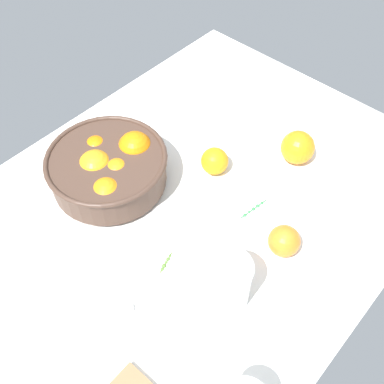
{
  "coord_description": "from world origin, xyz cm",
  "views": [
    {
      "loc": [
        -43.48,
        -43.54,
        85.27
      ],
      "look_at": [
        3.59,
        -0.81,
        5.78
      ],
      "focal_mm": 42.92,
      "sensor_mm": 36.0,
      "label": 1
    }
  ],
  "objects": [
    {
      "name": "ground_plane",
      "position": [
        0.0,
        0.0,
        -1.5
      ],
      "size": [
        126.07,
        86.98,
        3.0
      ],
      "primitive_type": "cube",
      "color": "white"
    },
    {
      "name": "loose_orange_1",
      "position": [
        8.23,
        -22.83,
        3.46
      ],
      "size": [
        6.91,
        6.91,
        6.91
      ],
      "primitive_type": "sphere",
      "color": "orange",
      "rests_on": "ground_plane"
    },
    {
      "name": "fruit_bowl",
      "position": [
        -3.91,
        18.56,
        5.3
      ],
      "size": [
        28.22,
        28.22,
        11.09
      ],
      "color": "#473328",
      "rests_on": "ground_plane"
    },
    {
      "name": "loose_orange_3",
      "position": [
        15.8,
        2.89,
        3.36
      ],
      "size": [
        6.73,
        6.73,
        6.73
      ],
      "primitive_type": "sphere",
      "color": "orange",
      "rests_on": "ground_plane"
    },
    {
      "name": "herb_sprig_1",
      "position": [
        12.81,
        -11.67,
        0.27
      ],
      "size": [
        8.2,
        1.59,
        0.93
      ],
      "color": "#338846",
      "rests_on": "ground_plane"
    },
    {
      "name": "juice_glass",
      "position": [
        -8.5,
        -20.58,
        5.19
      ],
      "size": [
        9.73,
        9.73,
        11.79
      ],
      "color": "white",
      "rests_on": "ground_plane"
    },
    {
      "name": "loose_orange_2",
      "position": [
        32.39,
        -9.75,
        4.18
      ],
      "size": [
        8.37,
        8.37,
        8.37
      ],
      "primitive_type": "sphere",
      "color": "orange",
      "rests_on": "ground_plane"
    },
    {
      "name": "spoon",
      "position": [
        -25.94,
        -6.5,
        0.44
      ],
      "size": [
        11.48,
        9.49,
        1.0
      ],
      "color": "silver",
      "rests_on": "ground_plane"
    },
    {
      "name": "herb_sprig_0",
      "position": [
        -11.03,
        -6.57,
        0.28
      ],
      "size": [
        5.27,
        1.86,
        0.98
      ],
      "color": "#4F7630",
      "rests_on": "ground_plane"
    }
  ]
}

